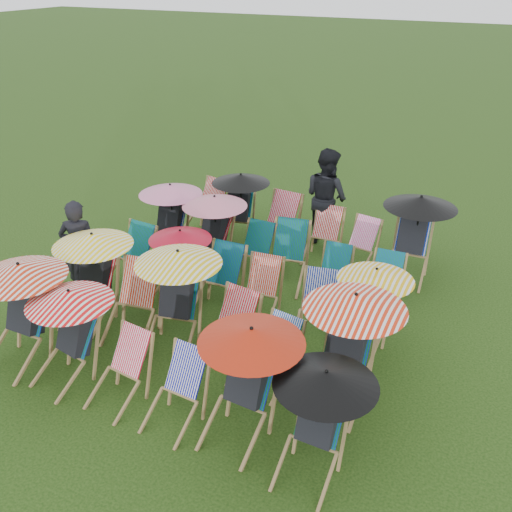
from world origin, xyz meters
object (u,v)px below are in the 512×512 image
at_px(person_rear, 326,197).
at_px(deckchair_0, 19,312).
at_px(person_left, 80,249).
at_px(deckchair_5, 316,422).
at_px(deckchair_29, 412,236).

bearing_deg(person_rear, deckchair_0, 92.54).
distance_m(deckchair_0, person_left, 1.72).
xyz_separation_m(deckchair_5, person_left, (-4.61, 1.77, 0.15)).
xyz_separation_m(deckchair_29, person_left, (-4.55, -2.90, 0.06)).
height_order(deckchair_29, person_rear, person_rear).
bearing_deg(person_rear, deckchair_29, -172.45).
height_order(deckchair_29, person_left, person_left).
height_order(deckchair_5, person_rear, person_rear).
distance_m(deckchair_5, person_left, 4.94).
bearing_deg(person_left, deckchair_5, 131.18).
bearing_deg(deckchair_5, deckchair_29, 92.24).
distance_m(deckchair_5, deckchair_29, 4.67).
bearing_deg(person_left, deckchair_0, 76.63).
relative_size(deckchair_5, person_rear, 0.68).
bearing_deg(deckchair_5, person_left, 160.53).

